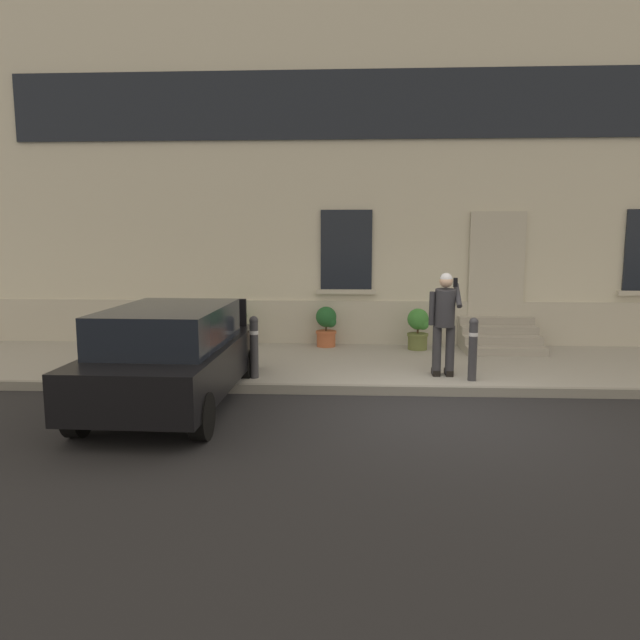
{
  "coord_description": "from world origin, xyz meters",
  "views": [
    {
      "loc": [
        -1.22,
        -8.22,
        2.52
      ],
      "look_at": [
        -1.72,
        1.6,
        1.1
      ],
      "focal_mm": 33.17,
      "sensor_mm": 36.0,
      "label": 1
    }
  ],
  "objects_px": {
    "person_on_phone": "(444,318)",
    "bollard_far_left": "(254,345)",
    "planter_cream": "(237,325)",
    "planter_olive": "(418,328)",
    "bollard_near_person": "(473,347)",
    "planter_terracotta": "(326,325)",
    "hatchback_car_black": "(173,354)"
  },
  "relations": [
    {
      "from": "bollard_far_left",
      "to": "planter_cream",
      "type": "distance_m",
      "value": 2.99
    },
    {
      "from": "planter_terracotta",
      "to": "hatchback_car_black",
      "type": "bearing_deg",
      "value": -117.05
    },
    {
      "from": "hatchback_car_black",
      "to": "planter_olive",
      "type": "height_order",
      "value": "hatchback_car_black"
    },
    {
      "from": "hatchback_car_black",
      "to": "person_on_phone",
      "type": "height_order",
      "value": "person_on_phone"
    },
    {
      "from": "planter_terracotta",
      "to": "planter_olive",
      "type": "bearing_deg",
      "value": -6.95
    },
    {
      "from": "planter_cream",
      "to": "planter_olive",
      "type": "relative_size",
      "value": 1.0
    },
    {
      "from": "hatchback_car_black",
      "to": "planter_terracotta",
      "type": "xyz_separation_m",
      "value": [
        2.09,
        4.09,
        -0.18
      ]
    },
    {
      "from": "person_on_phone",
      "to": "planter_olive",
      "type": "bearing_deg",
      "value": 80.63
    },
    {
      "from": "planter_terracotta",
      "to": "bollard_near_person",
      "type": "bearing_deg",
      "value": -48.91
    },
    {
      "from": "bollard_far_left",
      "to": "planter_terracotta",
      "type": "height_order",
      "value": "bollard_far_left"
    },
    {
      "from": "person_on_phone",
      "to": "bollard_far_left",
      "type": "bearing_deg",
      "value": 171.83
    },
    {
      "from": "hatchback_car_black",
      "to": "bollard_far_left",
      "type": "xyz_separation_m",
      "value": [
        1.0,
        1.22,
        -0.08
      ]
    },
    {
      "from": "bollard_far_left",
      "to": "planter_terracotta",
      "type": "distance_m",
      "value": 3.07
    },
    {
      "from": "bollard_near_person",
      "to": "bollard_far_left",
      "type": "bearing_deg",
      "value": 180.0
    },
    {
      "from": "planter_terracotta",
      "to": "bollard_far_left",
      "type": "bearing_deg",
      "value": -110.78
    },
    {
      "from": "bollard_near_person",
      "to": "planter_cream",
      "type": "relative_size",
      "value": 1.22
    },
    {
      "from": "hatchback_car_black",
      "to": "planter_terracotta",
      "type": "relative_size",
      "value": 4.77
    },
    {
      "from": "hatchback_car_black",
      "to": "bollard_near_person",
      "type": "bearing_deg",
      "value": 14.83
    },
    {
      "from": "planter_olive",
      "to": "planter_terracotta",
      "type": "bearing_deg",
      "value": 173.05
    },
    {
      "from": "planter_terracotta",
      "to": "planter_olive",
      "type": "distance_m",
      "value": 1.93
    },
    {
      "from": "person_on_phone",
      "to": "bollard_near_person",
      "type": "bearing_deg",
      "value": -45.6
    },
    {
      "from": "planter_cream",
      "to": "planter_olive",
      "type": "bearing_deg",
      "value": -3.55
    },
    {
      "from": "hatchback_car_black",
      "to": "planter_cream",
      "type": "bearing_deg",
      "value": 87.65
    },
    {
      "from": "planter_cream",
      "to": "planter_olive",
      "type": "xyz_separation_m",
      "value": [
        3.84,
        -0.24,
        0.0
      ]
    },
    {
      "from": "planter_terracotta",
      "to": "planter_olive",
      "type": "height_order",
      "value": "same"
    },
    {
      "from": "hatchback_car_black",
      "to": "planter_cream",
      "type": "xyz_separation_m",
      "value": [
        0.17,
        4.09,
        -0.18
      ]
    },
    {
      "from": "planter_cream",
      "to": "planter_terracotta",
      "type": "distance_m",
      "value": 1.92
    },
    {
      "from": "hatchback_car_black",
      "to": "planter_cream",
      "type": "relative_size",
      "value": 4.77
    },
    {
      "from": "planter_cream",
      "to": "planter_olive",
      "type": "distance_m",
      "value": 3.85
    },
    {
      "from": "hatchback_car_black",
      "to": "planter_terracotta",
      "type": "height_order",
      "value": "hatchback_car_black"
    },
    {
      "from": "person_on_phone",
      "to": "planter_terracotta",
      "type": "relative_size",
      "value": 2.04
    },
    {
      "from": "bollard_near_person",
      "to": "planter_olive",
      "type": "xyz_separation_m",
      "value": [
        -0.58,
        2.64,
        -0.11
      ]
    }
  ]
}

